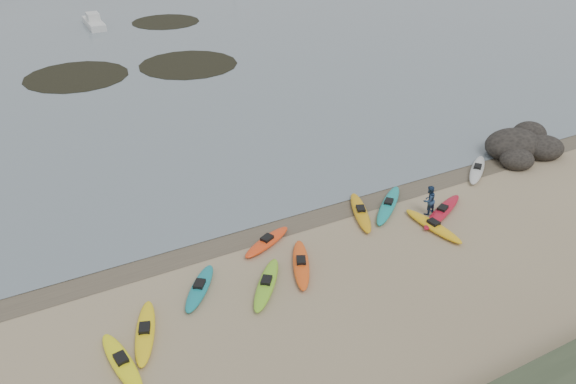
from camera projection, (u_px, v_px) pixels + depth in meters
ground at (288, 218)px, 28.04m from camera, size 600.00×600.00×0.00m
wet_sand at (291, 221)px, 27.81m from camera, size 60.00×60.00×0.00m
kayaks at (332, 244)px, 25.81m from camera, size 23.83×8.16×0.34m
person_east at (429, 200)px, 28.01m from camera, size 0.83×0.68×1.57m
rock_cluster at (522, 149)px, 34.34m from camera, size 5.35×3.94×1.84m
kelp_mats at (145, 54)px, 52.87m from camera, size 20.59×24.78×0.04m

